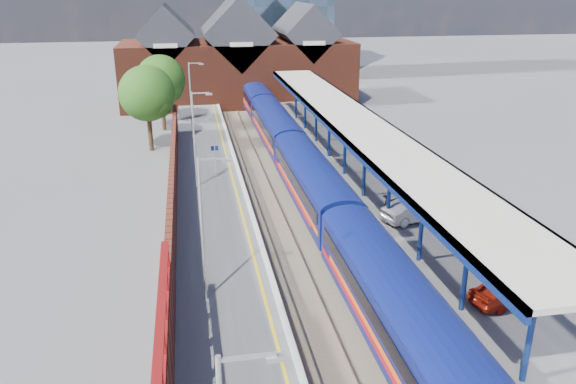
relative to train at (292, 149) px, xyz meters
name	(u,v)px	position (x,y,z in m)	size (l,w,h in m)	color
ground	(269,163)	(-1.49, 3.17, -2.12)	(240.00, 240.00, 0.00)	#5B5B5E
ballast_bed	(288,203)	(-1.49, -6.83, -2.09)	(6.00, 76.00, 0.06)	#473D33
rails	(288,202)	(-1.49, -6.83, -2.00)	(4.51, 76.00, 0.14)	slate
left_platform	(212,202)	(-6.99, -6.83, -1.62)	(5.00, 76.00, 1.00)	#565659
right_platform	(368,192)	(4.51, -6.83, -1.62)	(6.00, 76.00, 1.00)	#565659
coping_left	(245,193)	(-4.64, -6.83, -1.10)	(0.30, 76.00, 0.05)	silver
coping_right	(331,187)	(1.66, -6.83, -1.10)	(0.30, 76.00, 0.05)	silver
yellow_line	(237,193)	(-5.24, -6.83, -1.12)	(0.14, 76.00, 0.01)	yellow
train	(292,149)	(0.00, 0.00, 0.00)	(2.88, 65.91, 3.45)	navy
canopy	(356,124)	(3.99, -4.88, 3.13)	(4.50, 52.00, 4.48)	navy
lamp_post_b	(205,221)	(-7.86, -20.83, 2.87)	(1.48, 0.18, 7.00)	#A5A8AA
lamp_post_c	(196,134)	(-7.86, -4.83, 2.87)	(1.48, 0.18, 7.00)	#A5A8AA
lamp_post_d	(192,94)	(-7.86, 11.17, 2.87)	(1.48, 0.18, 7.00)	#A5A8AA
platform_sign	(215,156)	(-6.49, -2.83, 0.57)	(0.55, 0.08, 2.50)	#A5A8AA
brick_wall	(172,213)	(-9.59, -13.29, 0.33)	(0.35, 50.00, 3.86)	#592417
station_building	(238,61)	(-1.49, 31.17, 3.33)	(30.00, 12.12, 13.78)	#592417
tree_near	(149,95)	(-11.84, 9.08, 3.23)	(5.20, 5.20, 8.10)	#382314
tree_far	(162,81)	(-10.84, 17.08, 3.23)	(5.20, 5.20, 8.10)	#382314
parked_car_red	(508,290)	(5.90, -23.61, -0.46)	(1.56, 3.87, 1.32)	#A01D0D
parked_car_silver	(414,210)	(5.30, -13.66, -0.42)	(1.48, 4.25, 1.40)	#ABABAF
parked_car_dark	(418,206)	(5.89, -12.94, -0.49)	(1.78, 4.37, 1.27)	black
parked_car_blue	(438,208)	(7.01, -13.45, -0.49)	(2.11, 4.58, 1.27)	navy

